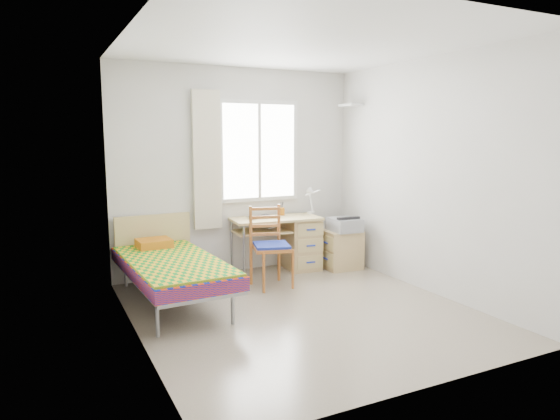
{
  "coord_description": "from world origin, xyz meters",
  "views": [
    {
      "loc": [
        -2.32,
        -4.23,
        1.74
      ],
      "look_at": [
        0.03,
        0.55,
        0.95
      ],
      "focal_mm": 32.0,
      "sensor_mm": 36.0,
      "label": 1
    }
  ],
  "objects_px": {
    "chair": "(270,241)",
    "printer": "(344,224)",
    "bed": "(171,265)",
    "cabinet": "(341,249)",
    "desk": "(296,240)"
  },
  "relations": [
    {
      "from": "desk",
      "to": "chair",
      "type": "xyz_separation_m",
      "value": [
        -0.62,
        -0.52,
        0.14
      ]
    },
    {
      "from": "bed",
      "to": "printer",
      "type": "height_order",
      "value": "bed"
    },
    {
      "from": "desk",
      "to": "chair",
      "type": "bearing_deg",
      "value": -135.31
    },
    {
      "from": "desk",
      "to": "bed",
      "type": "bearing_deg",
      "value": -157.58
    },
    {
      "from": "chair",
      "to": "printer",
      "type": "distance_m",
      "value": 1.22
    },
    {
      "from": "bed",
      "to": "cabinet",
      "type": "distance_m",
      "value": 2.39
    },
    {
      "from": "cabinet",
      "to": "desk",
      "type": "bearing_deg",
      "value": 160.71
    },
    {
      "from": "chair",
      "to": "printer",
      "type": "xyz_separation_m",
      "value": [
        1.19,
        0.25,
        0.07
      ]
    },
    {
      "from": "bed",
      "to": "desk",
      "type": "distance_m",
      "value": 1.9
    },
    {
      "from": "bed",
      "to": "printer",
      "type": "distance_m",
      "value": 2.41
    },
    {
      "from": "chair",
      "to": "printer",
      "type": "height_order",
      "value": "chair"
    },
    {
      "from": "chair",
      "to": "desk",
      "type": "bearing_deg",
      "value": 54.95
    },
    {
      "from": "desk",
      "to": "printer",
      "type": "bearing_deg",
      "value": -19.88
    },
    {
      "from": "cabinet",
      "to": "printer",
      "type": "height_order",
      "value": "printer"
    },
    {
      "from": "bed",
      "to": "cabinet",
      "type": "height_order",
      "value": "bed"
    }
  ]
}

